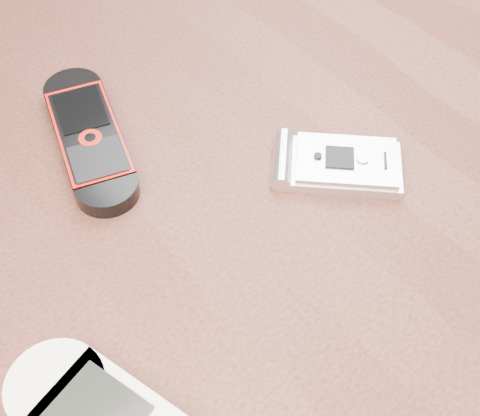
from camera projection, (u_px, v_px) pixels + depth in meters
name	position (u px, v px, depth m)	size (l,w,h in m)	color
table	(235.00, 294.00, 0.57)	(1.20, 0.80, 0.75)	black
nokia_black_red	(89.00, 137.00, 0.52)	(0.05, 0.16, 0.02)	black
motorola_razr	(342.00, 163.00, 0.50)	(0.05, 0.10, 0.02)	silver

